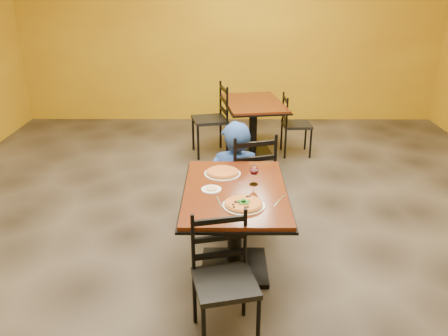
{
  "coord_description": "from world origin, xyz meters",
  "views": [
    {
      "loc": [
        -0.07,
        -3.76,
        2.28
      ],
      "look_at": [
        -0.09,
        -0.3,
        0.85
      ],
      "focal_mm": 36.56,
      "sensor_mm": 36.0,
      "label": 1
    }
  ],
  "objects_px": {
    "chair_second_left": "(210,120)",
    "plate_main": "(244,206)",
    "plate_far": "(222,174)",
    "pizza_far": "(222,172)",
    "chair_main_near": "(225,284)",
    "pizza_main": "(244,204)",
    "side_plate": "(211,189)",
    "table_main": "(235,211)",
    "chair_main_far": "(248,177)",
    "chair_second_right": "(297,125)",
    "diner": "(235,174)",
    "wine_glass": "(254,174)",
    "table_second": "(253,116)"
  },
  "relations": [
    {
      "from": "chair_second_left",
      "to": "plate_main",
      "type": "height_order",
      "value": "chair_second_left"
    },
    {
      "from": "table_main",
      "to": "wine_glass",
      "type": "xyz_separation_m",
      "value": [
        0.15,
        0.1,
        0.28
      ]
    },
    {
      "from": "side_plate",
      "to": "plate_main",
      "type": "bearing_deg",
      "value": -48.32
    },
    {
      "from": "chair_second_right",
      "to": "diner",
      "type": "xyz_separation_m",
      "value": [
        -0.89,
        -1.98,
        0.11
      ]
    },
    {
      "from": "table_main",
      "to": "diner",
      "type": "height_order",
      "value": "diner"
    },
    {
      "from": "chair_main_near",
      "to": "chair_second_left",
      "type": "relative_size",
      "value": 0.89
    },
    {
      "from": "table_second",
      "to": "side_plate",
      "type": "xyz_separation_m",
      "value": [
        -0.49,
        -2.8,
        0.2
      ]
    },
    {
      "from": "pizza_far",
      "to": "side_plate",
      "type": "relative_size",
      "value": 1.75
    },
    {
      "from": "table_main",
      "to": "wine_glass",
      "type": "relative_size",
      "value": 6.83
    },
    {
      "from": "plate_far",
      "to": "side_plate",
      "type": "relative_size",
      "value": 1.94
    },
    {
      "from": "table_second",
      "to": "plate_far",
      "type": "bearing_deg",
      "value": -99.25
    },
    {
      "from": "table_main",
      "to": "pizza_far",
      "type": "xyz_separation_m",
      "value": [
        -0.1,
        0.3,
        0.21
      ]
    },
    {
      "from": "table_second",
      "to": "chair_second_right",
      "type": "bearing_deg",
      "value": 0.0
    },
    {
      "from": "side_plate",
      "to": "table_main",
      "type": "bearing_deg",
      "value": 3.85
    },
    {
      "from": "chair_main_near",
      "to": "plate_far",
      "type": "distance_m",
      "value": 1.14
    },
    {
      "from": "table_second",
      "to": "chair_main_near",
      "type": "bearing_deg",
      "value": -96.05
    },
    {
      "from": "chair_main_near",
      "to": "chair_second_right",
      "type": "height_order",
      "value": "chair_main_near"
    },
    {
      "from": "pizza_main",
      "to": "wine_glass",
      "type": "relative_size",
      "value": 1.58
    },
    {
      "from": "table_main",
      "to": "pizza_main",
      "type": "distance_m",
      "value": 0.36
    },
    {
      "from": "chair_main_near",
      "to": "pizza_main",
      "type": "bearing_deg",
      "value": 62.24
    },
    {
      "from": "plate_main",
      "to": "chair_main_near",
      "type": "bearing_deg",
      "value": -104.89
    },
    {
      "from": "chair_second_right",
      "to": "diner",
      "type": "relative_size",
      "value": 0.79
    },
    {
      "from": "chair_main_far",
      "to": "plate_main",
      "type": "xyz_separation_m",
      "value": [
        -0.09,
        -1.14,
        0.27
      ]
    },
    {
      "from": "chair_second_left",
      "to": "chair_second_right",
      "type": "bearing_deg",
      "value": 76.41
    },
    {
      "from": "chair_main_near",
      "to": "diner",
      "type": "relative_size",
      "value": 0.82
    },
    {
      "from": "diner",
      "to": "table_main",
      "type": "bearing_deg",
      "value": 86.24
    },
    {
      "from": "plate_main",
      "to": "chair_second_left",
      "type": "bearing_deg",
      "value": 96.62
    },
    {
      "from": "plate_main",
      "to": "pizza_far",
      "type": "xyz_separation_m",
      "value": [
        -0.16,
        0.59,
        0.02
      ]
    },
    {
      "from": "chair_main_far",
      "to": "wine_glass",
      "type": "bearing_deg",
      "value": 74.12
    },
    {
      "from": "pizza_main",
      "to": "wine_glass",
      "type": "distance_m",
      "value": 0.4
    },
    {
      "from": "chair_main_near",
      "to": "chair_second_right",
      "type": "relative_size",
      "value": 1.03
    },
    {
      "from": "table_main",
      "to": "chair_second_left",
      "type": "distance_m",
      "value": 2.8
    },
    {
      "from": "table_main",
      "to": "chair_second_left",
      "type": "xyz_separation_m",
      "value": [
        -0.3,
        2.79,
        -0.06
      ]
    },
    {
      "from": "chair_main_far",
      "to": "pizza_far",
      "type": "height_order",
      "value": "chair_main_far"
    },
    {
      "from": "plate_far",
      "to": "pizza_far",
      "type": "relative_size",
      "value": 1.11
    },
    {
      "from": "chair_main_near",
      "to": "chair_second_left",
      "type": "xyz_separation_m",
      "value": [
        -0.22,
        3.57,
        0.05
      ]
    },
    {
      "from": "table_main",
      "to": "chair_main_far",
      "type": "relative_size",
      "value": 1.27
    },
    {
      "from": "plate_main",
      "to": "wine_glass",
      "type": "relative_size",
      "value": 1.72
    },
    {
      "from": "table_main",
      "to": "pizza_far",
      "type": "bearing_deg",
      "value": 108.65
    },
    {
      "from": "chair_main_far",
      "to": "chair_main_near",
      "type": "bearing_deg",
      "value": 65.84
    },
    {
      "from": "side_plate",
      "to": "wine_glass",
      "type": "distance_m",
      "value": 0.37
    },
    {
      "from": "table_main",
      "to": "plate_far",
      "type": "height_order",
      "value": "plate_far"
    },
    {
      "from": "plate_main",
      "to": "side_plate",
      "type": "distance_m",
      "value": 0.37
    },
    {
      "from": "table_second",
      "to": "side_plate",
      "type": "distance_m",
      "value": 2.85
    },
    {
      "from": "table_main",
      "to": "pizza_far",
      "type": "height_order",
      "value": "pizza_far"
    },
    {
      "from": "wine_glass",
      "to": "chair_main_far",
      "type": "bearing_deg",
      "value": 90.65
    },
    {
      "from": "pizza_main",
      "to": "pizza_far",
      "type": "relative_size",
      "value": 1.01
    },
    {
      "from": "pizza_main",
      "to": "wine_glass",
      "type": "height_order",
      "value": "wine_glass"
    },
    {
      "from": "plate_main",
      "to": "wine_glass",
      "type": "distance_m",
      "value": 0.4
    },
    {
      "from": "chair_second_right",
      "to": "pizza_far",
      "type": "height_order",
      "value": "chair_second_right"
    }
  ]
}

